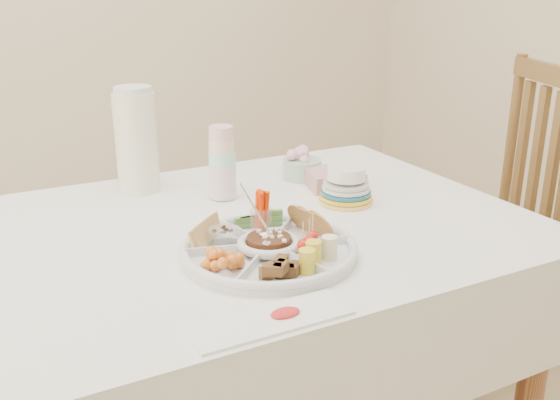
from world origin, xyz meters
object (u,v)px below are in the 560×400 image
dining_table (226,360)px  thermos (136,139)px  chair (477,219)px  party_tray (269,247)px  plate_stack (346,186)px

dining_table → thermos: size_ratio=5.03×
chair → party_tray: size_ratio=2.85×
dining_table → plate_stack: size_ratio=10.39×
party_tray → thermos: (-0.12, 0.57, 0.13)m
party_tray → thermos: size_ratio=1.26×
thermos → party_tray: bearing=-77.9°
dining_table → thermos: bearing=104.4°
chair → dining_table: bearing=-150.4°
thermos → plate_stack: thermos is taller
party_tray → plate_stack: plate_stack is taller
party_tray → thermos: 0.60m
party_tray → chair: bearing=19.7°
dining_table → party_tray: (0.03, -0.20, 0.40)m
chair → thermos: size_ratio=3.58×
dining_table → plate_stack: (0.37, 0.01, 0.43)m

